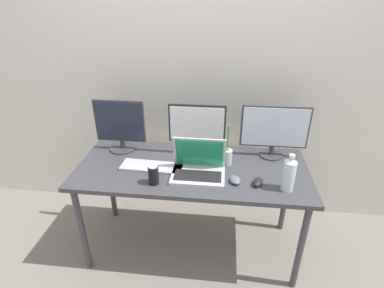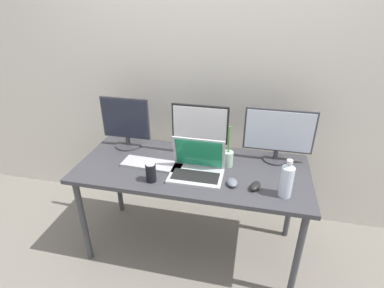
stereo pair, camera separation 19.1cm
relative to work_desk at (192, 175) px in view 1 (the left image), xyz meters
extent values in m
plane|color=gray|center=(0.00, 0.00, -0.67)|extent=(16.00, 16.00, 0.00)
cube|color=silver|center=(0.00, 0.59, 0.63)|extent=(7.00, 0.08, 2.60)
cylinder|color=#424247|center=(-0.74, -0.29, -0.32)|extent=(0.04, 0.04, 0.71)
cylinder|color=#424247|center=(0.74, -0.29, -0.32)|extent=(0.04, 0.04, 0.71)
cylinder|color=#424247|center=(-0.74, 0.29, -0.32)|extent=(0.04, 0.04, 0.71)
cylinder|color=#424247|center=(0.74, 0.29, -0.32)|extent=(0.04, 0.04, 0.71)
cube|color=#3D3D42|center=(0.00, 0.00, 0.05)|extent=(1.60, 0.69, 0.03)
cylinder|color=#38383D|center=(-0.56, 0.20, 0.07)|extent=(0.20, 0.20, 0.01)
cylinder|color=#38383D|center=(-0.56, 0.20, 0.11)|extent=(0.03, 0.03, 0.06)
cube|color=#38383D|center=(-0.56, 0.20, 0.30)|extent=(0.37, 0.02, 0.32)
cube|color=#232838|center=(-0.56, 0.19, 0.30)|extent=(0.35, 0.01, 0.30)
cylinder|color=black|center=(0.01, 0.20, 0.07)|extent=(0.20, 0.20, 0.01)
cylinder|color=black|center=(0.01, 0.20, 0.12)|extent=(0.03, 0.03, 0.09)
cube|color=black|center=(0.01, 0.20, 0.31)|extent=(0.41, 0.02, 0.28)
cube|color=white|center=(0.01, 0.18, 0.31)|extent=(0.38, 0.01, 0.26)
cylinder|color=#38383D|center=(0.56, 0.23, 0.07)|extent=(0.17, 0.17, 0.01)
cylinder|color=#38383D|center=(0.56, 0.23, 0.11)|extent=(0.03, 0.03, 0.07)
cube|color=#38383D|center=(0.56, 0.23, 0.30)|extent=(0.48, 0.02, 0.31)
cube|color=silver|center=(0.56, 0.21, 0.30)|extent=(0.45, 0.01, 0.29)
cube|color=silver|center=(0.05, -0.12, 0.08)|extent=(0.35, 0.24, 0.02)
cube|color=black|center=(0.05, -0.14, 0.09)|extent=(0.31, 0.13, 0.00)
cube|color=silver|center=(0.05, -0.03, 0.20)|extent=(0.35, 0.06, 0.23)
cube|color=#1E8C59|center=(0.05, -0.03, 0.20)|extent=(0.31, 0.05, 0.21)
cube|color=#B2B2B7|center=(-0.27, -0.04, 0.08)|extent=(0.43, 0.16, 0.02)
ellipsoid|color=slate|center=(0.29, -0.15, 0.09)|extent=(0.09, 0.11, 0.04)
ellipsoid|color=black|center=(0.44, -0.16, 0.09)|extent=(0.09, 0.12, 0.04)
cylinder|color=silver|center=(0.61, -0.19, 0.16)|extent=(0.08, 0.08, 0.19)
cone|color=silver|center=(0.61, -0.19, 0.28)|extent=(0.07, 0.07, 0.03)
cylinder|color=white|center=(0.61, -0.19, 0.30)|extent=(0.03, 0.03, 0.02)
cylinder|color=black|center=(-0.22, -0.22, 0.13)|extent=(0.07, 0.07, 0.12)
cylinder|color=silver|center=(-0.22, -0.22, 0.19)|extent=(0.06, 0.06, 0.00)
cylinder|color=#B2D1B7|center=(0.24, 0.07, 0.12)|extent=(0.07, 0.07, 0.11)
cylinder|color=#519342|center=(0.24, 0.07, 0.27)|extent=(0.01, 0.01, 0.19)
camera|label=1|loc=(0.20, -1.76, 1.16)|focal=28.00mm
camera|label=2|loc=(0.39, -1.73, 1.16)|focal=28.00mm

